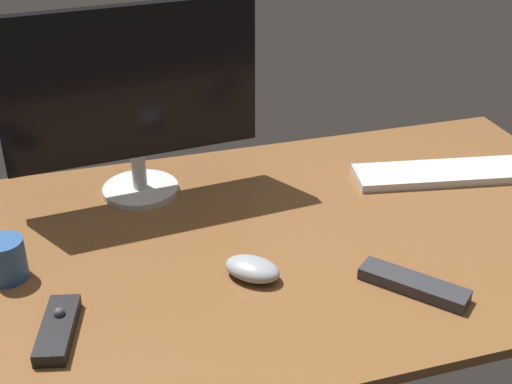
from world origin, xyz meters
TOP-DOWN VIEW (x-y plane):
  - desk at (0.00, 0.00)cm, footprint 140.00×84.00cm
  - monitor at (-28.60, 26.62)cm, footprint 54.62×17.01cm
  - keyboard at (40.49, 13.44)cm, footprint 42.80×17.99cm
  - computer_mouse at (-13.49, -11.53)cm, footprint 12.41×12.22cm
  - media_remote at (-48.67, -17.52)cm, footprint 8.59×16.24cm
  - tv_remote at (13.23, -23.42)cm, footprint 16.75×18.29cm
  - coffee_mug at (-56.64, 1.33)cm, footprint 7.25×7.25cm

SIDE VIEW (x-z plane):
  - desk at x=0.00cm, z-range 0.00..2.00cm
  - keyboard at x=40.49cm, z-range 2.00..3.90cm
  - tv_remote at x=13.23cm, z-range 2.00..4.30cm
  - media_remote at x=-48.67cm, z-range 1.41..5.07cm
  - computer_mouse at x=-13.49cm, z-range 2.00..5.79cm
  - coffee_mug at x=-56.64cm, z-range 2.00..10.09cm
  - monitor at x=-28.60cm, z-range 4.56..46.73cm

